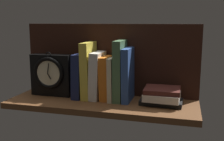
{
  "coord_description": "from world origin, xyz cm",
  "views": [
    {
      "loc": [
        33.07,
        -106.06,
        33.71
      ],
      "look_at": [
        3.38,
        4.67,
        12.7
      ],
      "focal_mm": 43.35,
      "sensor_mm": 36.0,
      "label": 1
    }
  ],
  "objects_px": {
    "book_green_romantic": "(120,71)",
    "book_cream_twain": "(113,78)",
    "book_stack_side": "(162,96)",
    "book_orange_pandolfini": "(106,78)",
    "framed_clock": "(51,75)",
    "book_navy_bierce": "(81,75)",
    "book_blue_modern": "(128,75)",
    "book_yellow_seinlanguage": "(89,70)",
    "book_white_catcher": "(97,75)"
  },
  "relations": [
    {
      "from": "book_green_romantic",
      "to": "book_cream_twain",
      "type": "bearing_deg",
      "value": 180.0
    },
    {
      "from": "book_cream_twain",
      "to": "book_stack_side",
      "type": "bearing_deg",
      "value": -5.73
    },
    {
      "from": "book_green_romantic",
      "to": "book_orange_pandolfini",
      "type": "bearing_deg",
      "value": 180.0
    },
    {
      "from": "book_cream_twain",
      "to": "framed_clock",
      "type": "distance_m",
      "value": 0.29
    },
    {
      "from": "book_cream_twain",
      "to": "book_navy_bierce",
      "type": "bearing_deg",
      "value": 180.0
    },
    {
      "from": "book_green_romantic",
      "to": "book_blue_modern",
      "type": "bearing_deg",
      "value": 0.0
    },
    {
      "from": "book_yellow_seinlanguage",
      "to": "book_navy_bierce",
      "type": "bearing_deg",
      "value": 180.0
    },
    {
      "from": "book_cream_twain",
      "to": "book_blue_modern",
      "type": "height_order",
      "value": "book_blue_modern"
    },
    {
      "from": "book_green_romantic",
      "to": "book_white_catcher",
      "type": "bearing_deg",
      "value": 180.0
    },
    {
      "from": "book_cream_twain",
      "to": "book_green_romantic",
      "type": "distance_m",
      "value": 0.05
    },
    {
      "from": "book_blue_modern",
      "to": "book_stack_side",
      "type": "distance_m",
      "value": 0.17
    },
    {
      "from": "book_green_romantic",
      "to": "book_navy_bierce",
      "type": "bearing_deg",
      "value": 180.0
    },
    {
      "from": "book_orange_pandolfini",
      "to": "book_stack_side",
      "type": "relative_size",
      "value": 1.07
    },
    {
      "from": "book_orange_pandolfini",
      "to": "book_green_romantic",
      "type": "xyz_separation_m",
      "value": [
        0.06,
        0.0,
        0.04
      ]
    },
    {
      "from": "book_orange_pandolfini",
      "to": "book_blue_modern",
      "type": "relative_size",
      "value": 0.83
    },
    {
      "from": "book_orange_pandolfini",
      "to": "book_stack_side",
      "type": "distance_m",
      "value": 0.25
    },
    {
      "from": "book_white_catcher",
      "to": "framed_clock",
      "type": "bearing_deg",
      "value": -176.54
    },
    {
      "from": "book_white_catcher",
      "to": "book_cream_twain",
      "type": "xyz_separation_m",
      "value": [
        0.07,
        0.0,
        -0.01
      ]
    },
    {
      "from": "book_navy_bierce",
      "to": "book_yellow_seinlanguage",
      "type": "distance_m",
      "value": 0.05
    },
    {
      "from": "book_stack_side",
      "to": "book_blue_modern",
      "type": "bearing_deg",
      "value": 171.78
    },
    {
      "from": "book_orange_pandolfini",
      "to": "book_green_romantic",
      "type": "height_order",
      "value": "book_green_romantic"
    },
    {
      "from": "book_blue_modern",
      "to": "framed_clock",
      "type": "relative_size",
      "value": 1.11
    },
    {
      "from": "framed_clock",
      "to": "book_stack_side",
      "type": "relative_size",
      "value": 1.17
    },
    {
      "from": "framed_clock",
      "to": "book_blue_modern",
      "type": "bearing_deg",
      "value": 2.12
    },
    {
      "from": "book_navy_bierce",
      "to": "book_white_catcher",
      "type": "relative_size",
      "value": 0.95
    },
    {
      "from": "book_white_catcher",
      "to": "book_green_romantic",
      "type": "distance_m",
      "value": 0.11
    },
    {
      "from": "book_cream_twain",
      "to": "book_green_romantic",
      "type": "relative_size",
      "value": 0.72
    },
    {
      "from": "book_white_catcher",
      "to": "book_blue_modern",
      "type": "xyz_separation_m",
      "value": [
        0.14,
        0.0,
        0.01
      ]
    },
    {
      "from": "book_green_romantic",
      "to": "book_stack_side",
      "type": "relative_size",
      "value": 1.48
    },
    {
      "from": "book_yellow_seinlanguage",
      "to": "book_orange_pandolfini",
      "type": "relative_size",
      "value": 1.32
    },
    {
      "from": "book_yellow_seinlanguage",
      "to": "book_green_romantic",
      "type": "xyz_separation_m",
      "value": [
        0.14,
        0.0,
        0.01
      ]
    },
    {
      "from": "framed_clock",
      "to": "book_stack_side",
      "type": "bearing_deg",
      "value": -0.92
    },
    {
      "from": "book_blue_modern",
      "to": "book_stack_side",
      "type": "height_order",
      "value": "book_blue_modern"
    },
    {
      "from": "book_green_romantic",
      "to": "book_stack_side",
      "type": "distance_m",
      "value": 0.21
    },
    {
      "from": "book_yellow_seinlanguage",
      "to": "book_orange_pandolfini",
      "type": "xyz_separation_m",
      "value": [
        0.08,
        0.0,
        -0.03
      ]
    },
    {
      "from": "book_yellow_seinlanguage",
      "to": "framed_clock",
      "type": "height_order",
      "value": "book_yellow_seinlanguage"
    },
    {
      "from": "book_orange_pandolfini",
      "to": "book_green_romantic",
      "type": "bearing_deg",
      "value": 0.0
    },
    {
      "from": "book_cream_twain",
      "to": "framed_clock",
      "type": "xyz_separation_m",
      "value": [
        -0.29,
        -0.01,
        0.0
      ]
    },
    {
      "from": "framed_clock",
      "to": "book_orange_pandolfini",
      "type": "bearing_deg",
      "value": 2.91
    },
    {
      "from": "book_white_catcher",
      "to": "book_cream_twain",
      "type": "height_order",
      "value": "book_white_catcher"
    },
    {
      "from": "book_cream_twain",
      "to": "book_blue_modern",
      "type": "xyz_separation_m",
      "value": [
        0.06,
        0.0,
        0.02
      ]
    },
    {
      "from": "book_white_catcher",
      "to": "book_green_romantic",
      "type": "xyz_separation_m",
      "value": [
        0.1,
        0.0,
        0.03
      ]
    },
    {
      "from": "book_white_catcher",
      "to": "book_green_romantic",
      "type": "bearing_deg",
      "value": 0.0
    },
    {
      "from": "book_orange_pandolfini",
      "to": "framed_clock",
      "type": "distance_m",
      "value": 0.26
    },
    {
      "from": "book_navy_bierce",
      "to": "book_stack_side",
      "type": "relative_size",
      "value": 1.12
    },
    {
      "from": "book_yellow_seinlanguage",
      "to": "book_cream_twain",
      "type": "xyz_separation_m",
      "value": [
        0.11,
        0.0,
        -0.03
      ]
    },
    {
      "from": "book_white_catcher",
      "to": "book_green_romantic",
      "type": "height_order",
      "value": "book_green_romantic"
    },
    {
      "from": "book_cream_twain",
      "to": "book_stack_side",
      "type": "height_order",
      "value": "book_cream_twain"
    },
    {
      "from": "book_yellow_seinlanguage",
      "to": "book_cream_twain",
      "type": "height_order",
      "value": "book_yellow_seinlanguage"
    },
    {
      "from": "book_orange_pandolfini",
      "to": "book_cream_twain",
      "type": "distance_m",
      "value": 0.03
    }
  ]
}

